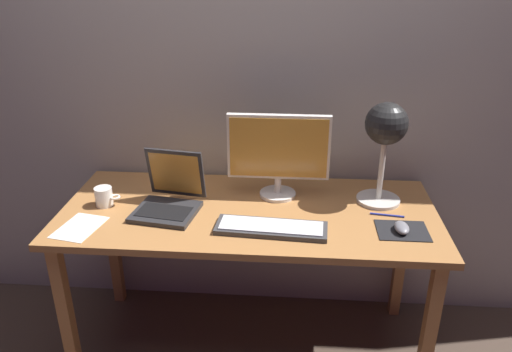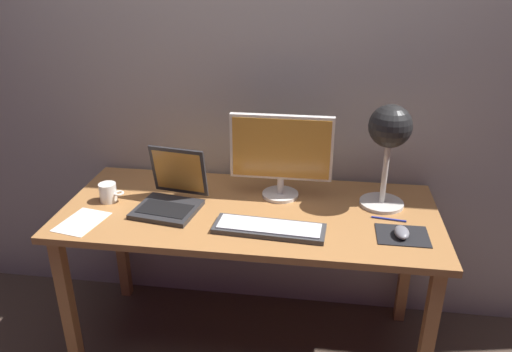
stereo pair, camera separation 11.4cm
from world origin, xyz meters
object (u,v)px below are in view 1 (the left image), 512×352
object	(u,v)px
monitor	(278,152)
pen	(387,215)
coffee_mug	(104,197)
desk_lamp	(386,132)
keyboard_main	(271,228)
laptop	(170,193)
mouse	(402,228)

from	to	relation	value
monitor	pen	world-z (taller)	monitor
coffee_mug	desk_lamp	bearing A→B (deg)	6.29
pen	coffee_mug	bearing A→B (deg)	179.81
keyboard_main	pen	world-z (taller)	keyboard_main
desk_lamp	keyboard_main	bearing A→B (deg)	-147.59
monitor	keyboard_main	xyz separation A→B (m)	(-0.01, -0.31, -0.20)
laptop	desk_lamp	distance (m)	0.94
mouse	coffee_mug	distance (m)	1.25
keyboard_main	desk_lamp	size ratio (longest dim) A/B	1.00
monitor	coffee_mug	xyz separation A→B (m)	(-0.74, -0.15, -0.17)
keyboard_main	desk_lamp	xyz separation A→B (m)	(0.46, 0.29, 0.31)
keyboard_main	mouse	distance (m)	0.51
laptop	desk_lamp	xyz separation A→B (m)	(0.90, 0.13, 0.26)
desk_lamp	coffee_mug	distance (m)	1.23
desk_lamp	coffee_mug	size ratio (longest dim) A/B	4.07
desk_lamp	mouse	world-z (taller)	desk_lamp
keyboard_main	mouse	world-z (taller)	mouse
desk_lamp	coffee_mug	bearing A→B (deg)	-173.71
monitor	mouse	bearing A→B (deg)	-30.01
keyboard_main	mouse	bearing A→B (deg)	2.97
desk_lamp	pen	distance (m)	0.35
desk_lamp	mouse	xyz separation A→B (m)	(0.05, -0.26, -0.30)
monitor	keyboard_main	distance (m)	0.37
monitor	mouse	world-z (taller)	monitor
laptop	desk_lamp	world-z (taller)	desk_lamp
laptop	coffee_mug	size ratio (longest dim) A/B	2.81
mouse	coffee_mug	bearing A→B (deg)	173.86
coffee_mug	pen	bearing A→B (deg)	-0.19
laptop	monitor	bearing A→B (deg)	18.41
keyboard_main	laptop	xyz separation A→B (m)	(-0.44, 0.16, 0.06)
mouse	monitor	bearing A→B (deg)	149.99
keyboard_main	laptop	distance (m)	0.47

